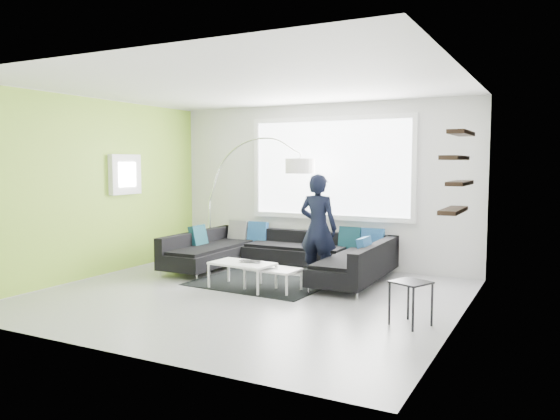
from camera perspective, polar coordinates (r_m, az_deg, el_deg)
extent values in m
plane|color=gray|center=(7.48, -3.49, -8.92)|extent=(5.50, 5.50, 0.00)
cube|color=silver|center=(9.50, 4.23, 2.58)|extent=(5.50, 0.04, 2.80)
cube|color=silver|center=(5.29, -17.60, 0.45)|extent=(5.50, 0.04, 2.80)
cube|color=silver|center=(9.00, -18.75, 2.20)|extent=(0.04, 5.00, 2.80)
cube|color=silver|center=(6.32, 18.37, 1.13)|extent=(0.04, 5.00, 2.80)
cube|color=silver|center=(7.33, -3.61, 12.84)|extent=(5.50, 5.00, 0.04)
cube|color=#93C638|center=(8.99, -18.71, 2.20)|extent=(0.01, 5.00, 2.80)
cube|color=white|center=(9.38, 5.27, 4.38)|extent=(2.96, 0.06, 1.68)
cube|color=white|center=(9.37, -15.84, 3.60)|extent=(0.12, 0.66, 0.66)
cube|color=black|center=(6.72, 18.05, 3.91)|extent=(0.20, 1.24, 0.95)
cube|color=black|center=(8.75, -0.12, -5.69)|extent=(3.36, 2.10, 0.35)
cube|color=black|center=(8.70, -0.12, -3.70)|extent=(3.36, 2.10, 0.26)
cube|color=navy|center=(8.69, -0.12, -3.36)|extent=(2.99, 0.21, 0.37)
cube|color=black|center=(8.20, -2.10, -7.64)|extent=(2.02, 1.52, 0.01)
cube|color=white|center=(7.78, -2.38, -6.94)|extent=(1.21, 0.77, 0.38)
cube|color=black|center=(6.26, 13.49, -9.48)|extent=(0.48, 0.48, 0.50)
imported|color=black|center=(8.23, 4.00, -1.88)|extent=(0.61, 0.42, 1.63)
imported|color=black|center=(7.78, -3.24, -5.44)|extent=(0.38, 0.31, 0.02)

